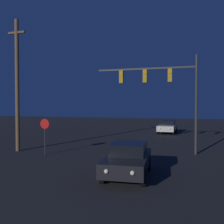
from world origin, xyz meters
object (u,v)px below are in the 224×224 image
Objects in this scene: car_far at (167,127)px; stop_sign at (45,130)px; traffic_signal_mast at (165,86)px; car_near at (128,159)px; utility_pole at (17,84)px.

stop_sign is (-6.73, -15.20, 0.85)m from car_far.
traffic_signal_mast reaches higher than stop_sign.
car_far is (0.43, 18.30, 0.00)m from car_near.
traffic_signal_mast reaches higher than car_far.
stop_sign is (-7.46, -3.08, -2.95)m from traffic_signal_mast.
utility_pole is (-8.99, 3.84, 4.01)m from car_near.
stop_sign reaches higher than car_near.
car_far is at bearing 56.92° from utility_pole.
car_near is 1.01× the size of car_far.
car_near is 1.83× the size of stop_sign.
stop_sign is (-6.31, 3.10, 0.85)m from car_near.
car_near is 0.46× the size of utility_pole.
car_near is 10.57m from utility_pole.
stop_sign is 0.25× the size of utility_pole.
traffic_signal_mast is 2.90× the size of stop_sign.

